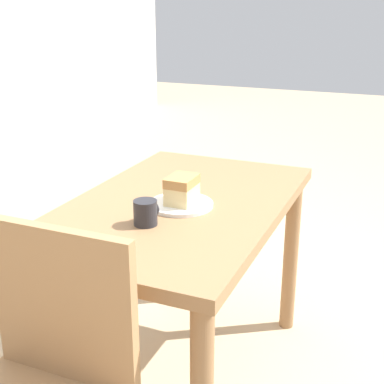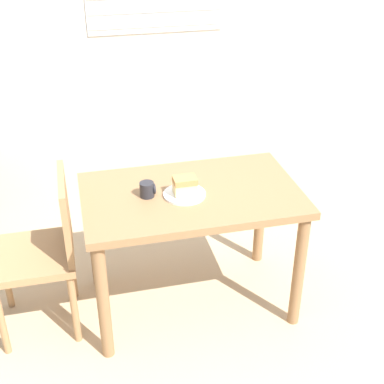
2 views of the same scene
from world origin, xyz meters
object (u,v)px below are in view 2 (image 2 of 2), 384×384
at_px(chair_near_window, 44,248).
at_px(cake_slice, 185,186).
at_px(dining_table_near, 191,210).
at_px(coffee_mug, 148,189).
at_px(plate, 184,194).

xyz_separation_m(chair_near_window, cake_slice, (0.70, -0.05, 0.29)).
distance_m(dining_table_near, coffee_mug, 0.26).
relative_size(dining_table_near, plate, 5.18).
bearing_deg(cake_slice, plate, 118.17).
relative_size(chair_near_window, cake_slice, 7.64).
bearing_deg(chair_near_window, plate, 86.25).
bearing_deg(coffee_mug, chair_near_window, 178.62).
bearing_deg(chair_near_window, dining_table_near, 88.45).
height_order(dining_table_near, cake_slice, cake_slice).
height_order(plate, coffee_mug, coffee_mug).
height_order(dining_table_near, coffee_mug, coffee_mug).
relative_size(chair_near_window, plate, 4.07).
height_order(dining_table_near, plate, plate).
relative_size(chair_near_window, coffee_mug, 11.06).
relative_size(plate, coffee_mug, 2.72).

